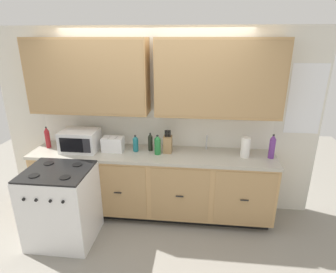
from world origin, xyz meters
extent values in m
plane|color=gray|center=(0.00, 0.00, 0.00)|extent=(8.01, 8.01, 0.00)
cube|color=silver|center=(0.00, 0.62, 1.26)|extent=(4.40, 0.05, 2.53)
cube|color=white|center=(0.00, 0.60, 1.14)|extent=(3.20, 0.01, 0.40)
cube|color=tan|center=(-0.83, 0.43, 1.91)|extent=(1.55, 0.34, 0.95)
cube|color=#A58052|center=(-0.83, 0.26, 1.91)|extent=(1.52, 0.01, 0.89)
cube|color=tan|center=(0.83, 0.43, 1.91)|extent=(1.55, 0.34, 0.95)
cube|color=#A58052|center=(0.83, 0.26, 1.91)|extent=(1.52, 0.01, 0.89)
cube|color=white|center=(1.95, 0.60, 1.64)|extent=(0.44, 0.01, 0.90)
cube|color=black|center=(0.00, 0.33, 0.05)|extent=(3.14, 0.48, 0.10)
cube|color=tan|center=(0.00, 0.30, 0.50)|extent=(3.20, 0.60, 0.80)
cube|color=#A88354|center=(-1.20, 0.00, 0.50)|extent=(0.74, 0.01, 0.73)
cube|color=black|center=(-1.20, -0.02, 0.49)|extent=(0.10, 0.01, 0.01)
cube|color=#A88354|center=(-0.40, 0.00, 0.50)|extent=(0.74, 0.01, 0.73)
cube|color=black|center=(-0.40, -0.02, 0.49)|extent=(0.10, 0.01, 0.01)
cube|color=#A88354|center=(0.40, 0.00, 0.50)|extent=(0.74, 0.01, 0.73)
cube|color=black|center=(0.40, -0.02, 0.49)|extent=(0.10, 0.01, 0.01)
cube|color=#A88354|center=(1.20, 0.00, 0.50)|extent=(0.74, 0.01, 0.73)
cube|color=black|center=(1.20, -0.02, 0.49)|extent=(0.10, 0.01, 0.01)
cube|color=#ADA899|center=(0.00, 0.30, 0.92)|extent=(3.23, 0.63, 0.04)
cube|color=#A8AAAF|center=(0.72, 0.33, 0.92)|extent=(0.56, 0.38, 0.02)
cube|color=white|center=(-1.01, -0.33, 0.46)|extent=(0.76, 0.66, 0.92)
cube|color=black|center=(-1.01, -0.33, 0.93)|extent=(0.74, 0.65, 0.02)
cylinder|color=black|center=(-1.19, -0.49, 0.94)|extent=(0.12, 0.12, 0.01)
cylinder|color=black|center=(-0.83, -0.49, 0.94)|extent=(0.12, 0.12, 0.01)
cylinder|color=black|center=(-1.19, -0.17, 0.94)|extent=(0.12, 0.12, 0.01)
cylinder|color=black|center=(-0.83, -0.17, 0.94)|extent=(0.12, 0.12, 0.01)
cylinder|color=black|center=(-1.23, -0.67, 0.75)|extent=(0.03, 0.02, 0.03)
cylinder|color=black|center=(-1.09, -0.67, 0.75)|extent=(0.03, 0.02, 0.03)
cylinder|color=black|center=(-0.93, -0.67, 0.75)|extent=(0.03, 0.02, 0.03)
cylinder|color=black|center=(-0.79, -0.67, 0.75)|extent=(0.03, 0.02, 0.03)
cube|color=white|center=(-0.97, 0.29, 1.08)|extent=(0.48, 0.36, 0.28)
cube|color=black|center=(-1.01, 0.11, 1.08)|extent=(0.31, 0.01, 0.19)
cube|color=#28282D|center=(-0.81, 0.11, 1.08)|extent=(0.10, 0.01, 0.19)
cube|color=white|center=(-0.53, 0.32, 1.03)|extent=(0.28, 0.18, 0.19)
cube|color=black|center=(-0.58, 0.32, 1.12)|extent=(0.02, 0.13, 0.01)
cube|color=black|center=(-0.48, 0.32, 1.12)|extent=(0.02, 0.13, 0.01)
cube|color=#9C794E|center=(0.21, 0.35, 1.05)|extent=(0.11, 0.14, 0.22)
cylinder|color=black|center=(0.18, 0.34, 1.20)|extent=(0.02, 0.02, 0.09)
cylinder|color=black|center=(0.20, 0.34, 1.20)|extent=(0.02, 0.02, 0.09)
cylinder|color=black|center=(0.22, 0.34, 1.20)|extent=(0.02, 0.02, 0.09)
cylinder|color=black|center=(0.24, 0.34, 1.20)|extent=(0.02, 0.02, 0.09)
cylinder|color=#B2B5BA|center=(0.72, 0.51, 1.04)|extent=(0.02, 0.02, 0.20)
cylinder|color=white|center=(1.21, 0.31, 1.07)|extent=(0.12, 0.12, 0.26)
cylinder|color=#1E707A|center=(-0.22, 0.34, 1.03)|extent=(0.07, 0.07, 0.18)
cone|color=#1E707A|center=(-0.22, 0.34, 1.14)|extent=(0.07, 0.07, 0.04)
cylinder|color=black|center=(-0.22, 0.34, 1.15)|extent=(0.03, 0.03, 0.02)
cylinder|color=#663384|center=(1.53, 0.30, 1.06)|extent=(0.08, 0.08, 0.25)
cone|color=#663384|center=(1.53, 0.30, 1.22)|extent=(0.07, 0.07, 0.06)
cylinder|color=black|center=(1.53, 0.30, 1.25)|extent=(0.03, 0.03, 0.02)
cylinder|color=black|center=(-0.03, 0.39, 1.04)|extent=(0.06, 0.06, 0.20)
cone|color=black|center=(-0.03, 0.39, 1.16)|extent=(0.06, 0.06, 0.05)
cylinder|color=black|center=(-0.03, 0.39, 1.18)|extent=(0.02, 0.02, 0.02)
cylinder|color=maroon|center=(-1.45, 0.33, 1.06)|extent=(0.07, 0.07, 0.24)
cone|color=maroon|center=(-1.45, 0.33, 1.21)|extent=(0.06, 0.06, 0.06)
cylinder|color=black|center=(-1.45, 0.33, 1.23)|extent=(0.02, 0.02, 0.02)
cylinder|color=#237A38|center=(0.09, 0.27, 1.04)|extent=(0.08, 0.08, 0.21)
cone|color=#237A38|center=(0.09, 0.27, 1.18)|extent=(0.07, 0.07, 0.05)
cylinder|color=black|center=(0.09, 0.27, 1.19)|extent=(0.03, 0.03, 0.02)
camera|label=1|loc=(0.58, -3.04, 2.38)|focal=29.56mm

